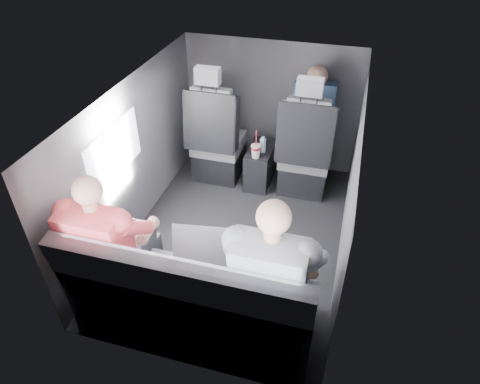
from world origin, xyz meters
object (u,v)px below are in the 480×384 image
(rear_bench, at_px, (193,304))
(laptop_black, at_px, (288,260))
(center_console, at_px, (260,165))
(laptop_silver, at_px, (210,244))
(soda_cup, at_px, (256,151))
(passenger_rear_right, at_px, (273,274))
(passenger_rear_left, at_px, (112,243))
(water_bottle, at_px, (263,145))
(front_seat_left, at_px, (217,144))
(passenger_front_right, at_px, (313,113))
(front_seat_right, at_px, (305,157))
(laptop_white, at_px, (123,229))

(rear_bench, relative_size, laptop_black, 4.31)
(center_console, bearing_deg, laptop_silver, -88.32)
(soda_cup, relative_size, passenger_rear_right, 0.23)
(passenger_rear_left, bearing_deg, water_bottle, 70.73)
(center_console, xyz_separation_m, rear_bench, (-0.00, -1.94, 0.11))
(passenger_rear_left, bearing_deg, center_console, 72.37)
(front_seat_left, xyz_separation_m, soda_cup, (0.44, -0.14, 0.07))
(laptop_black, bearing_deg, center_console, 108.70)
(passenger_rear_left, relative_size, passenger_front_right, 1.56)
(center_console, relative_size, passenger_rear_right, 0.38)
(center_console, height_order, soda_cup, soda_cup)
(passenger_rear_left, bearing_deg, front_seat_right, 60.15)
(front_seat_left, bearing_deg, water_bottle, -3.35)
(center_console, relative_size, laptop_black, 1.29)
(laptop_black, bearing_deg, passenger_rear_right, -110.07)
(passenger_rear_right, xyz_separation_m, passenger_front_right, (-0.05, 2.07, 0.10))
(laptop_black, bearing_deg, rear_bench, -155.66)
(rear_bench, xyz_separation_m, laptop_silver, (0.05, 0.25, 0.33))
(passenger_rear_left, bearing_deg, soda_cup, 70.90)
(center_console, bearing_deg, passenger_front_right, 25.33)
(passenger_rear_left, relative_size, passenger_rear_right, 0.96)
(water_bottle, relative_size, passenger_rear_right, 0.13)
(front_seat_right, xyz_separation_m, laptop_silver, (-0.40, -1.65, 0.24))
(front_seat_left, height_order, rear_bench, front_seat_left)
(front_seat_right, relative_size, water_bottle, 7.34)
(soda_cup, bearing_deg, laptop_black, -69.01)
(laptop_white, height_order, laptop_silver, laptop_silver)
(front_seat_right, xyz_separation_m, soda_cup, (-0.46, -0.14, 0.07))
(front_seat_right, relative_size, soda_cup, 4.36)
(front_seat_right, distance_m, water_bottle, 0.42)
(laptop_white, xyz_separation_m, passenger_front_right, (1.04, 1.92, 0.12))
(front_seat_right, relative_size, passenger_rear_left, 1.03)
(front_seat_left, bearing_deg, front_seat_right, 0.00)
(front_seat_right, height_order, water_bottle, front_seat_right)
(water_bottle, xyz_separation_m, laptop_silver, (0.01, -1.62, 0.16))
(laptop_silver, bearing_deg, front_seat_left, 106.83)
(rear_bench, distance_m, laptop_black, 0.70)
(front_seat_left, distance_m, laptop_silver, 1.74)
(laptop_silver, relative_size, laptop_black, 1.17)
(laptop_white, height_order, laptop_black, laptop_black)
(front_seat_left, distance_m, laptop_black, 1.95)
(laptop_black, height_order, passenger_front_right, passenger_front_right)
(rear_bench, bearing_deg, laptop_white, 157.58)
(center_console, bearing_deg, laptop_white, -108.83)
(soda_cup, xyz_separation_m, passenger_front_right, (0.47, 0.39, 0.28))
(front_seat_left, distance_m, front_seat_right, 0.90)
(soda_cup, distance_m, water_bottle, 0.12)
(rear_bench, relative_size, laptop_white, 5.18)
(soda_cup, bearing_deg, passenger_rear_left, -109.10)
(laptop_silver, bearing_deg, laptop_black, 0.84)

